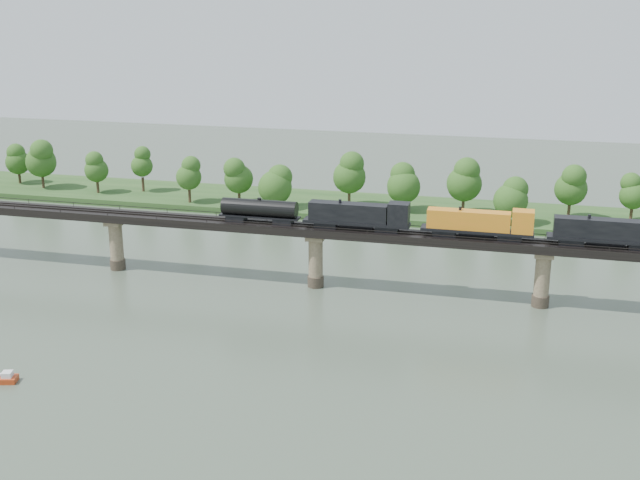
# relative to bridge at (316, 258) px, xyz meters

# --- Properties ---
(ground) EXTENTS (400.00, 400.00, 0.00)m
(ground) POSITION_rel_bridge_xyz_m (0.00, -30.00, -5.46)
(ground) COLOR #3A4838
(ground) RESTS_ON ground
(far_bank) EXTENTS (300.00, 24.00, 1.60)m
(far_bank) POSITION_rel_bridge_xyz_m (0.00, 55.00, -4.66)
(far_bank) COLOR #26481C
(far_bank) RESTS_ON ground
(bridge) EXTENTS (236.00, 30.00, 11.50)m
(bridge) POSITION_rel_bridge_xyz_m (0.00, 0.00, 0.00)
(bridge) COLOR #473A2D
(bridge) RESTS_ON ground
(bridge_superstructure) EXTENTS (220.00, 4.90, 0.75)m
(bridge_superstructure) POSITION_rel_bridge_xyz_m (0.00, 0.00, 6.33)
(bridge_superstructure) COLOR black
(bridge_superstructure) RESTS_ON bridge
(far_treeline) EXTENTS (289.06, 17.54, 13.60)m
(far_treeline) POSITION_rel_bridge_xyz_m (-8.21, 50.52, 3.37)
(far_treeline) COLOR #382619
(far_treeline) RESTS_ON far_bank
(freight_train) EXTENTS (77.26, 3.01, 5.32)m
(freight_train) POSITION_rel_bridge_xyz_m (21.71, -0.00, 8.58)
(freight_train) COLOR black
(freight_train) RESTS_ON bridge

